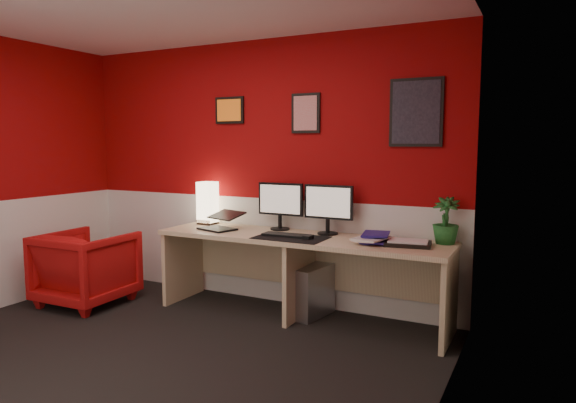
{
  "coord_description": "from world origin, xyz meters",
  "views": [
    {
      "loc": [
        2.51,
        -2.55,
        1.53
      ],
      "look_at": [
        0.6,
        1.21,
        1.05
      ],
      "focal_mm": 32.08,
      "sensor_mm": 36.0,
      "label": 1
    }
  ],
  "objects_px": {
    "monitor_left": "(280,199)",
    "armchair": "(87,268)",
    "potted_plant": "(446,220)",
    "desk": "(300,277)",
    "laptop": "(217,218)",
    "pc_tower": "(313,291)",
    "shoji_lamp": "(208,204)",
    "monitor_right": "(328,202)",
    "zen_tray": "(408,244)"
  },
  "relations": [
    {
      "from": "laptop",
      "to": "pc_tower",
      "type": "relative_size",
      "value": 0.73
    },
    {
      "from": "desk",
      "to": "armchair",
      "type": "height_order",
      "value": "desk"
    },
    {
      "from": "monitor_right",
      "to": "desk",
      "type": "bearing_deg",
      "value": -134.89
    },
    {
      "from": "pc_tower",
      "to": "monitor_right",
      "type": "bearing_deg",
      "value": 49.83
    },
    {
      "from": "desk",
      "to": "pc_tower",
      "type": "xyz_separation_m",
      "value": [
        0.08,
        0.1,
        -0.14
      ]
    },
    {
      "from": "shoji_lamp",
      "to": "armchair",
      "type": "xyz_separation_m",
      "value": [
        -0.89,
        -0.74,
        -0.58
      ]
    },
    {
      "from": "laptop",
      "to": "potted_plant",
      "type": "height_order",
      "value": "potted_plant"
    },
    {
      "from": "laptop",
      "to": "potted_plant",
      "type": "bearing_deg",
      "value": 25.26
    },
    {
      "from": "zen_tray",
      "to": "potted_plant",
      "type": "distance_m",
      "value": 0.36
    },
    {
      "from": "monitor_left",
      "to": "monitor_right",
      "type": "bearing_deg",
      "value": -3.17
    },
    {
      "from": "monitor_right",
      "to": "pc_tower",
      "type": "height_order",
      "value": "monitor_right"
    },
    {
      "from": "shoji_lamp",
      "to": "armchair",
      "type": "relative_size",
      "value": 0.52
    },
    {
      "from": "shoji_lamp",
      "to": "pc_tower",
      "type": "relative_size",
      "value": 0.89
    },
    {
      "from": "shoji_lamp",
      "to": "potted_plant",
      "type": "distance_m",
      "value": 2.29
    },
    {
      "from": "potted_plant",
      "to": "monitor_left",
      "type": "bearing_deg",
      "value": -179.94
    },
    {
      "from": "desk",
      "to": "potted_plant",
      "type": "distance_m",
      "value": 1.33
    },
    {
      "from": "shoji_lamp",
      "to": "pc_tower",
      "type": "distance_m",
      "value": 1.38
    },
    {
      "from": "potted_plant",
      "to": "laptop",
      "type": "bearing_deg",
      "value": -172.17
    },
    {
      "from": "desk",
      "to": "zen_tray",
      "type": "height_order",
      "value": "zen_tray"
    },
    {
      "from": "pc_tower",
      "to": "laptop",
      "type": "bearing_deg",
      "value": -161.17
    },
    {
      "from": "monitor_right",
      "to": "armchair",
      "type": "height_order",
      "value": "monitor_right"
    },
    {
      "from": "potted_plant",
      "to": "armchair",
      "type": "relative_size",
      "value": 0.49
    },
    {
      "from": "potted_plant",
      "to": "pc_tower",
      "type": "height_order",
      "value": "potted_plant"
    },
    {
      "from": "monitor_left",
      "to": "armchair",
      "type": "xyz_separation_m",
      "value": [
        -1.68,
        -0.76,
        -0.67
      ]
    },
    {
      "from": "zen_tray",
      "to": "laptop",
      "type": "bearing_deg",
      "value": -177.83
    },
    {
      "from": "monitor_right",
      "to": "armchair",
      "type": "distance_m",
      "value": 2.39
    },
    {
      "from": "laptop",
      "to": "pc_tower",
      "type": "xyz_separation_m",
      "value": [
        0.9,
        0.16,
        -0.61
      ]
    },
    {
      "from": "zen_tray",
      "to": "armchair",
      "type": "relative_size",
      "value": 0.46
    },
    {
      "from": "monitor_left",
      "to": "pc_tower",
      "type": "relative_size",
      "value": 1.29
    },
    {
      "from": "desk",
      "to": "armchair",
      "type": "bearing_deg",
      "value": -164.54
    },
    {
      "from": "desk",
      "to": "potted_plant",
      "type": "xyz_separation_m",
      "value": [
        1.19,
        0.21,
        0.55
      ]
    },
    {
      "from": "monitor_left",
      "to": "potted_plant",
      "type": "bearing_deg",
      "value": 0.06
    },
    {
      "from": "zen_tray",
      "to": "pc_tower",
      "type": "xyz_separation_m",
      "value": [
        -0.86,
        0.09,
        -0.52
      ]
    },
    {
      "from": "shoji_lamp",
      "to": "monitor_right",
      "type": "bearing_deg",
      "value": -0.18
    },
    {
      "from": "monitor_right",
      "to": "zen_tray",
      "type": "bearing_deg",
      "value": -13.4
    },
    {
      "from": "armchair",
      "to": "desk",
      "type": "bearing_deg",
      "value": -165.96
    },
    {
      "from": "monitor_left",
      "to": "armchair",
      "type": "relative_size",
      "value": 0.76
    },
    {
      "from": "zen_tray",
      "to": "armchair",
      "type": "bearing_deg",
      "value": -169.27
    },
    {
      "from": "monitor_left",
      "to": "pc_tower",
      "type": "height_order",
      "value": "monitor_left"
    },
    {
      "from": "laptop",
      "to": "monitor_left",
      "type": "distance_m",
      "value": 0.61
    },
    {
      "from": "potted_plant",
      "to": "pc_tower",
      "type": "distance_m",
      "value": 1.31
    },
    {
      "from": "potted_plant",
      "to": "armchair",
      "type": "bearing_deg",
      "value": -166.47
    },
    {
      "from": "shoji_lamp",
      "to": "zen_tray",
      "type": "bearing_deg",
      "value": -5.15
    },
    {
      "from": "potted_plant",
      "to": "armchair",
      "type": "height_order",
      "value": "potted_plant"
    },
    {
      "from": "shoji_lamp",
      "to": "monitor_left",
      "type": "xyz_separation_m",
      "value": [
        0.8,
        0.02,
        0.09
      ]
    },
    {
      "from": "shoji_lamp",
      "to": "zen_tray",
      "type": "height_order",
      "value": "shoji_lamp"
    },
    {
      "from": "monitor_left",
      "to": "desk",
      "type": "bearing_deg",
      "value": -34.84
    },
    {
      "from": "potted_plant",
      "to": "pc_tower",
      "type": "xyz_separation_m",
      "value": [
        -1.1,
        -0.12,
        -0.69
      ]
    },
    {
      "from": "laptop",
      "to": "armchair",
      "type": "bearing_deg",
      "value": -139.91
    },
    {
      "from": "desk",
      "to": "shoji_lamp",
      "type": "height_order",
      "value": "shoji_lamp"
    }
  ]
}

